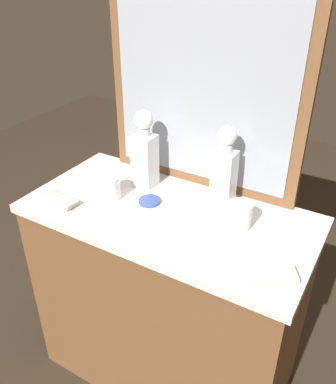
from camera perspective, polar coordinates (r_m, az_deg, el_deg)
ground_plane at (r=2.06m, az=0.00°, el=-23.15°), size 6.00×6.00×0.00m
dresser at (r=1.73m, az=0.00°, el=-14.68°), size 1.04×0.52×0.86m
dresser_mirror at (r=1.50m, az=4.86°, el=13.57°), size 0.77×0.03×0.73m
crystal_decanter_rear at (r=1.56m, az=-3.28°, el=4.99°), size 0.08×0.08×0.31m
crystal_decanter_right at (r=1.44m, az=7.85°, el=2.36°), size 0.07×0.07×0.31m
crystal_tumbler_right at (r=1.53m, az=-8.30°, el=0.53°), size 0.09×0.09×0.09m
crystal_tumbler_center at (r=1.37m, az=9.83°, el=-3.45°), size 0.09×0.09×0.09m
silver_brush_front at (r=1.21m, az=14.36°, el=-11.29°), size 0.15×0.12×0.02m
silver_brush_right at (r=1.55m, az=-15.20°, el=-1.08°), size 0.17×0.06×0.02m
porcelain_dish at (r=1.51m, az=-2.61°, el=-1.27°), size 0.08×0.08×0.01m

